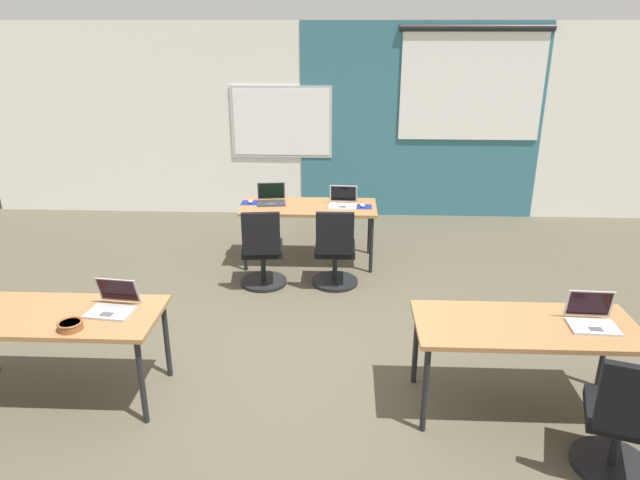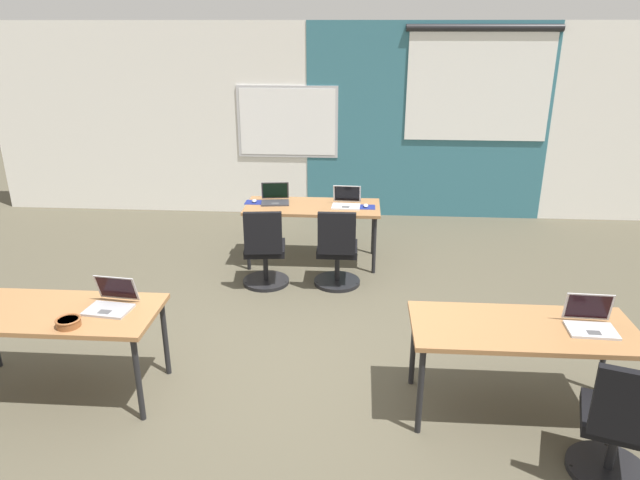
{
  "view_description": "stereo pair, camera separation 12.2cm",
  "coord_description": "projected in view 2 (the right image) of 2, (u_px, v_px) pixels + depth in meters",
  "views": [
    {
      "loc": [
        0.42,
        -4.31,
        2.75
      ],
      "look_at": [
        0.2,
        0.57,
        0.9
      ],
      "focal_mm": 32.14,
      "sensor_mm": 36.0,
      "label": 1
    },
    {
      "loc": [
        0.55,
        -4.31,
        2.75
      ],
      "look_at": [
        0.2,
        0.57,
        0.9
      ],
      "focal_mm": 32.14,
      "sensor_mm": 36.0,
      "label": 2
    }
  ],
  "objects": [
    {
      "name": "mousepad_far_right",
      "position": [
        366.0,
        207.0,
        6.76
      ],
      "size": [
        0.22,
        0.19,
        0.0
      ],
      "color": "navy",
      "rests_on": "desk_far_center"
    },
    {
      "name": "desk_near_left",
      "position": [
        53.0,
        317.0,
        4.35
      ],
      "size": [
        1.6,
        0.7,
        0.72
      ],
      "color": "olive",
      "rests_on": "ground"
    },
    {
      "name": "back_wall_assembly",
      "position": [
        327.0,
        121.0,
        8.44
      ],
      "size": [
        10.0,
        0.27,
        2.8
      ],
      "color": "silver",
      "rests_on": "ground"
    },
    {
      "name": "laptop_near_right_end",
      "position": [
        590.0,
        322.0,
        4.06
      ],
      "size": [
        0.34,
        0.29,
        0.24
      ],
      "rotation": [
        0.0,
        0.0,
        -0.05
      ],
      "color": "#B7B7BC",
      "rests_on": "desk_near_right"
    },
    {
      "name": "laptop_near_left_inner",
      "position": [
        111.0,
        302.0,
        4.35
      ],
      "size": [
        0.36,
        0.34,
        0.23
      ],
      "rotation": [
        0.0,
        0.0,
        -0.12
      ],
      "color": "#9E9EA3",
      "rests_on": "desk_near_left"
    },
    {
      "name": "ground_plane",
      "position": [
        292.0,
        358.0,
        5.03
      ],
      "size": [
        24.0,
        24.0,
        0.0
      ],
      "color": "#4C4738"
    },
    {
      "name": "mouse_far_left",
      "position": [
        254.0,
        201.0,
        6.93
      ],
      "size": [
        0.07,
        0.11,
        0.03
      ],
      "color": "#B2B2B7",
      "rests_on": "mousepad_far_left"
    },
    {
      "name": "laptop_far_right",
      "position": [
        346.0,
        202.0,
        6.79
      ],
      "size": [
        0.34,
        0.31,
        0.23
      ],
      "rotation": [
        0.0,
        0.0,
        -0.05
      ],
      "color": "silver",
      "rests_on": "desk_far_center"
    },
    {
      "name": "chair_far_right",
      "position": [
        337.0,
        255.0,
        6.27
      ],
      "size": [
        0.52,
        0.54,
        0.92
      ],
      "rotation": [
        0.0,
        0.0,
        3.15
      ],
      "color": "black",
      "rests_on": "ground"
    },
    {
      "name": "mousepad_far_left",
      "position": [
        254.0,
        202.0,
        6.94
      ],
      "size": [
        0.22,
        0.19,
        0.0
      ],
      "color": "navy",
      "rests_on": "desk_far_center"
    },
    {
      "name": "desk_far_center",
      "position": [
        313.0,
        210.0,
        6.84
      ],
      "size": [
        1.6,
        0.7,
        0.72
      ],
      "color": "olive",
      "rests_on": "ground"
    },
    {
      "name": "desk_near_right",
      "position": [
        523.0,
        334.0,
        4.12
      ],
      "size": [
        1.6,
        0.7,
        0.72
      ],
      "color": "olive",
      "rests_on": "ground"
    },
    {
      "name": "laptop_far_left",
      "position": [
        275.0,
        198.0,
        6.92
      ],
      "size": [
        0.36,
        0.33,
        0.23
      ],
      "rotation": [
        0.0,
        0.0,
        0.13
      ],
      "color": "#333338",
      "rests_on": "desk_far_center"
    },
    {
      "name": "snack_bowl",
      "position": [
        68.0,
        322.0,
        4.08
      ],
      "size": [
        0.18,
        0.18,
        0.06
      ],
      "color": "brown",
      "rests_on": "desk_near_left"
    },
    {
      "name": "chair_near_right_end",
      "position": [
        618.0,
        432.0,
        3.55
      ],
      "size": [
        0.56,
        0.61,
        0.92
      ],
      "rotation": [
        0.0,
        0.0,
        2.82
      ],
      "color": "black",
      "rests_on": "ground"
    },
    {
      "name": "mouse_far_right",
      "position": [
        366.0,
        205.0,
        6.75
      ],
      "size": [
        0.06,
        0.1,
        0.03
      ],
      "color": "silver",
      "rests_on": "mousepad_far_right"
    },
    {
      "name": "chair_far_left",
      "position": [
        265.0,
        254.0,
        6.29
      ],
      "size": [
        0.52,
        0.56,
        0.92
      ],
      "rotation": [
        0.0,
        0.0,
        3.25
      ],
      "color": "black",
      "rests_on": "ground"
    }
  ]
}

